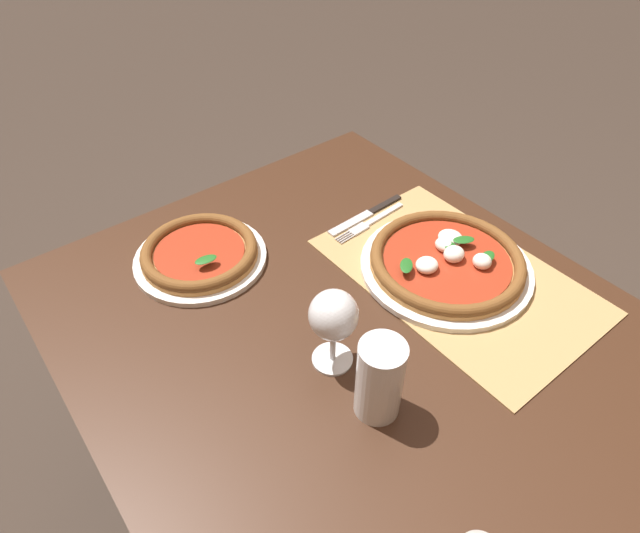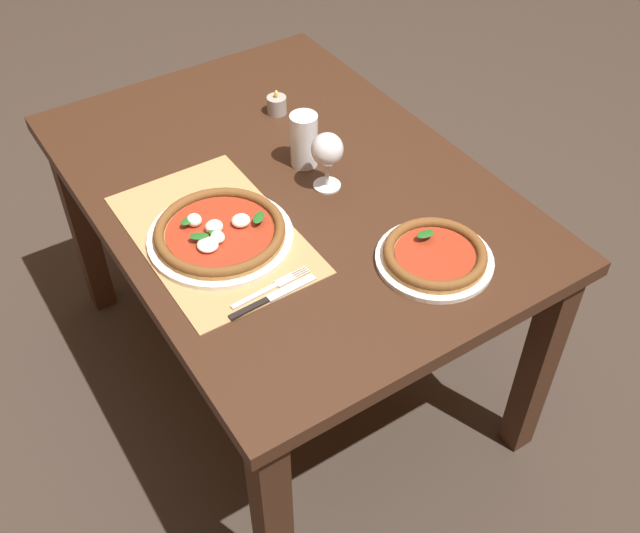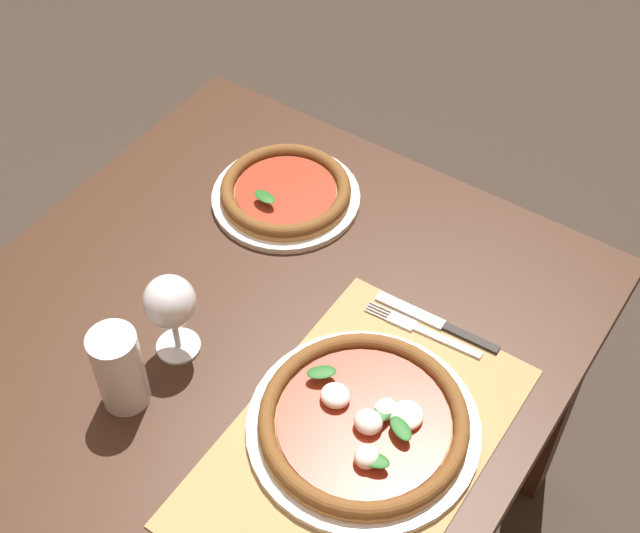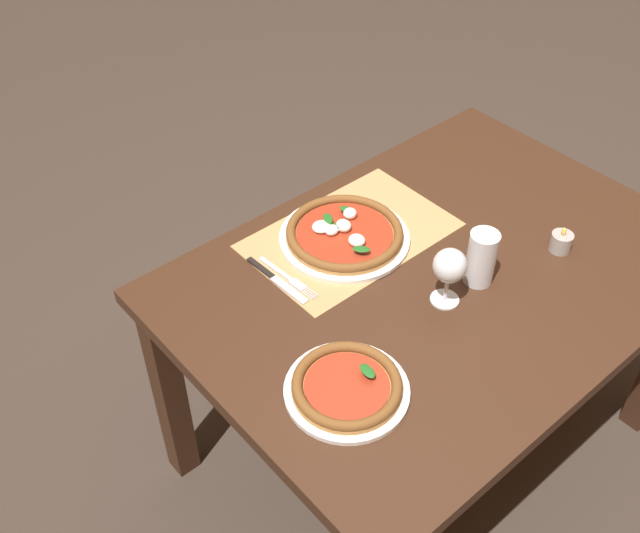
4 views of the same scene
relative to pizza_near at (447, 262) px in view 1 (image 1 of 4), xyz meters
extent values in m
cube|color=#382114|center=(-0.11, 0.24, -0.04)|extent=(1.32, 0.93, 0.04)
cube|color=#382114|center=(0.49, -0.17, -0.41)|extent=(0.07, 0.07, 0.70)
cube|color=#382114|center=(0.49, 0.65, -0.41)|extent=(0.07, 0.07, 0.70)
cube|color=#A88451|center=(-0.03, 0.00, -0.02)|extent=(0.53, 0.34, 0.00)
cylinder|color=silver|center=(0.00, 0.00, -0.01)|extent=(0.34, 0.34, 0.01)
cylinder|color=#B77F42|center=(0.00, 0.00, 0.00)|extent=(0.30, 0.30, 0.01)
torus|color=brown|center=(0.00, 0.00, 0.01)|extent=(0.30, 0.30, 0.02)
cylinder|color=maroon|center=(0.00, 0.00, 0.00)|extent=(0.25, 0.25, 0.00)
ellipsoid|color=white|center=(-0.01, -0.01, 0.02)|extent=(0.04, 0.04, 0.03)
ellipsoid|color=white|center=(0.04, -0.05, 0.01)|extent=(0.05, 0.05, 0.02)
ellipsoid|color=white|center=(-0.05, -0.04, 0.02)|extent=(0.04, 0.04, 0.03)
ellipsoid|color=white|center=(0.01, 0.05, 0.02)|extent=(0.04, 0.04, 0.03)
ellipsoid|color=white|center=(0.03, -0.02, 0.02)|extent=(0.04, 0.03, 0.03)
ellipsoid|color=#1E5B1E|center=(-0.05, -0.05, 0.02)|extent=(0.03, 0.05, 0.00)
ellipsoid|color=#1E5B1E|center=(0.01, -0.02, 0.02)|extent=(0.05, 0.03, 0.00)
ellipsoid|color=#1E5B1E|center=(0.01, -0.05, 0.02)|extent=(0.04, 0.05, 0.00)
ellipsoid|color=#1E5B1E|center=(0.03, 0.09, 0.02)|extent=(0.05, 0.05, 0.00)
cylinder|color=silver|center=(0.33, 0.37, -0.02)|extent=(0.27, 0.27, 0.01)
cylinder|color=#B77F42|center=(0.33, 0.37, -0.01)|extent=(0.23, 0.23, 0.01)
torus|color=brown|center=(0.33, 0.37, 0.00)|extent=(0.23, 0.23, 0.02)
cylinder|color=maroon|center=(0.33, 0.37, 0.00)|extent=(0.18, 0.18, 0.00)
ellipsoid|color=#1E5B1E|center=(0.28, 0.38, 0.02)|extent=(0.03, 0.05, 0.00)
cylinder|color=silver|center=(-0.03, 0.32, -0.02)|extent=(0.07, 0.07, 0.00)
cylinder|color=silver|center=(-0.03, 0.32, 0.02)|extent=(0.01, 0.01, 0.06)
ellipsoid|color=silver|center=(-0.03, 0.32, 0.09)|extent=(0.08, 0.08, 0.08)
ellipsoid|color=#C17019|center=(-0.03, 0.32, 0.08)|extent=(0.07, 0.07, 0.05)
cylinder|color=silver|center=(-0.15, 0.32, 0.05)|extent=(0.07, 0.07, 0.15)
cylinder|color=black|center=(-0.15, 0.32, 0.04)|extent=(0.07, 0.07, 0.12)
cylinder|color=silver|center=(-0.15, 0.32, 0.10)|extent=(0.07, 0.07, 0.02)
cube|color=#B7B7BC|center=(0.21, -0.03, -0.02)|extent=(0.02, 0.12, 0.00)
cube|color=#B7B7BC|center=(0.20, 0.05, -0.02)|extent=(0.02, 0.05, 0.00)
cylinder|color=#B7B7BC|center=(0.21, 0.10, -0.02)|extent=(0.01, 0.04, 0.00)
cylinder|color=#B7B7BC|center=(0.20, 0.10, -0.02)|extent=(0.01, 0.04, 0.00)
cylinder|color=#B7B7BC|center=(0.20, 0.10, -0.02)|extent=(0.01, 0.04, 0.00)
cylinder|color=#B7B7BC|center=(0.19, 0.10, -0.02)|extent=(0.01, 0.04, 0.00)
cube|color=black|center=(0.23, -0.05, -0.02)|extent=(0.02, 0.10, 0.01)
cube|color=#B7B7BC|center=(0.23, 0.05, -0.02)|extent=(0.02, 0.12, 0.00)
camera|label=1|loc=(-0.46, 0.68, 0.71)|focal=30.00mm
camera|label=2|loc=(1.22, -0.51, 1.15)|focal=42.00mm
camera|label=3|loc=(-0.60, -0.33, 1.11)|focal=50.00mm
camera|label=4|loc=(1.02, 1.08, 1.25)|focal=42.00mm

